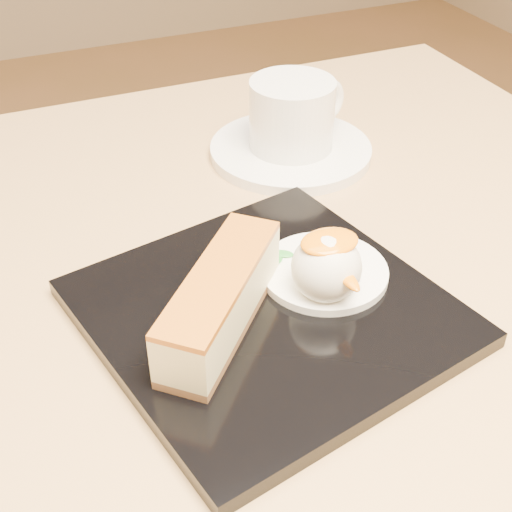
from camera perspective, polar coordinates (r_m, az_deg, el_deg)
name	(u,v)px	position (r m, az deg, el deg)	size (l,w,h in m)	color
table	(258,468)	(0.60, 0.17, -16.60)	(0.80, 0.80, 0.72)	black
dessert_plate	(268,313)	(0.48, 0.93, -4.56)	(0.22, 0.22, 0.01)	black
cheesecake	(221,300)	(0.45, -2.86, -3.50)	(0.11, 0.12, 0.04)	brown
cream_smear	(324,272)	(0.50, 5.47, -1.25)	(0.09, 0.09, 0.01)	white
ice_cream_scoop	(326,268)	(0.47, 5.65, -0.92)	(0.05, 0.05, 0.05)	white
mango_sauce	(329,242)	(0.46, 5.90, 1.13)	(0.04, 0.03, 0.01)	orange
mint_sprig	(272,258)	(0.51, 1.28, -0.13)	(0.03, 0.02, 0.00)	green
saucer	(291,150)	(0.67, 2.78, 8.44)	(0.15, 0.15, 0.01)	white
coffee_cup	(293,113)	(0.66, 3.01, 11.38)	(0.10, 0.08, 0.06)	white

